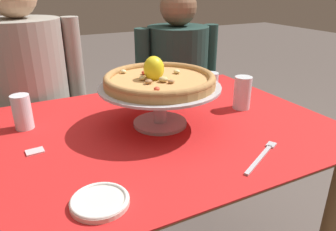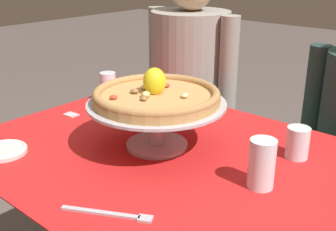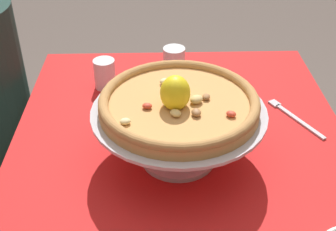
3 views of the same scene
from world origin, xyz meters
The scene contains 10 objects.
dining_table centered at (0.00, 0.00, 0.62)m, with size 1.11×0.89×0.74m.
pizza_stand centered at (-0.02, 0.01, 0.84)m, with size 0.41×0.41×0.14m.
pizza centered at (-0.03, 0.01, 0.90)m, with size 0.37×0.37×0.10m.
water_glass_back_right centered at (0.33, 0.22, 0.78)m, with size 0.07×0.07×0.09m.
water_glass_side_right centered at (0.33, 0.01, 0.79)m, with size 0.07×0.07×0.13m.
water_glass_back_left centered at (-0.45, 0.19, 0.79)m, with size 0.06×0.06×0.12m.
side_plate centered at (-0.33, -0.32, 0.74)m, with size 0.13×0.13×0.02m.
dinner_fork centered at (0.14, -0.32, 0.74)m, with size 0.20×0.12×0.01m.
sugar_packet centered at (-0.44, 0.00, 0.74)m, with size 0.05×0.04×0.01m, color beige.
diner_left centered at (-0.40, 0.64, 0.61)m, with size 0.51×0.37×1.25m.
Camera 2 is at (0.75, -0.82, 1.27)m, focal length 44.28 mm.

